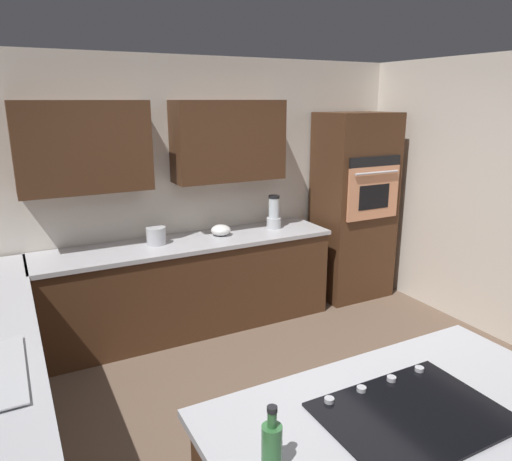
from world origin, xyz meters
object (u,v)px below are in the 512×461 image
at_px(cooktop, 412,414).
at_px(blender, 274,214).
at_px(mixing_bowl, 221,230).
at_px(oil_bottle, 272,446).
at_px(wall_oven, 354,207).
at_px(kettle, 156,236).

relative_size(cooktop, blender, 2.21).
distance_m(cooktop, blender, 3.12).
relative_size(mixing_bowl, oil_bottle, 0.73).
bearing_deg(oil_bottle, wall_oven, -132.90).
height_order(mixing_bowl, oil_bottle, oil_bottle).
relative_size(cooktop, mixing_bowl, 3.94).
bearing_deg(kettle, blender, 180.00).
xyz_separation_m(cooktop, oil_bottle, (0.68, -0.01, 0.10)).
bearing_deg(wall_oven, blender, -2.88).
height_order(mixing_bowl, kettle, kettle).
distance_m(wall_oven, kettle, 2.25).
bearing_deg(blender, cooktop, 71.20).
distance_m(mixing_bowl, oil_bottle, 3.14).
bearing_deg(mixing_bowl, blender, 180.00).
distance_m(cooktop, oil_bottle, 0.69).
distance_m(kettle, oil_bottle, 2.98).
bearing_deg(kettle, wall_oven, 178.72).
bearing_deg(wall_oven, mixing_bowl, -1.80).
distance_m(wall_oven, cooktop, 3.53).
bearing_deg(kettle, mixing_bowl, 180.00).
bearing_deg(mixing_bowl, wall_oven, 178.20).
xyz_separation_m(wall_oven, cooktop, (2.00, 2.90, -0.13)).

